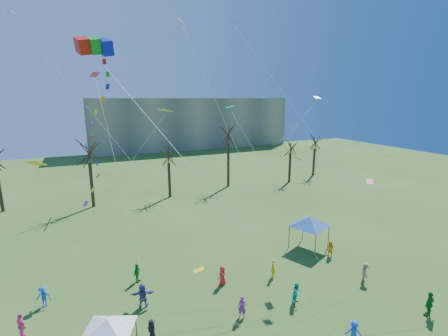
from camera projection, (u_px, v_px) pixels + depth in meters
name	position (u px, v px, depth m)	size (l,w,h in m)	color
distant_building	(191.00, 123.00, 96.66)	(60.00, 14.00, 15.00)	gray
bare_tree_row	(144.00, 152.00, 46.60)	(67.05, 8.34, 11.58)	black
big_box_kite	(103.00, 134.00, 17.76)	(6.42, 6.95, 22.05)	red
canopy_tent_white	(107.00, 325.00, 17.63)	(3.49, 3.49, 2.84)	#3F3F44
canopy_tent_blue	(310.00, 222.00, 31.40)	(4.08, 4.08, 3.33)	#3F3F44
festival_crowd	(211.00, 309.00, 21.37)	(26.73, 13.40, 1.85)	red
small_kites_aloft	(218.00, 120.00, 24.08)	(26.21, 18.70, 33.22)	yellow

